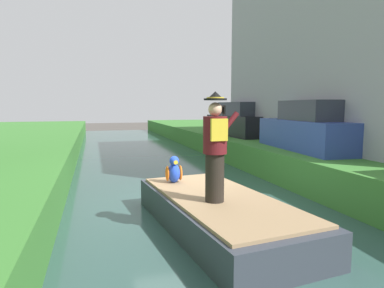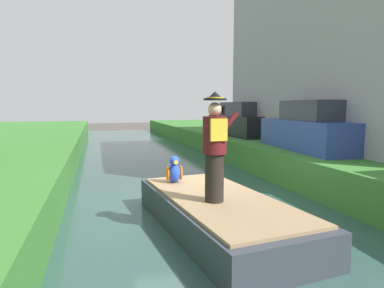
{
  "view_description": "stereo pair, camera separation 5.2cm",
  "coord_description": "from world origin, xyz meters",
  "px_view_note": "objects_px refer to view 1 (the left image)",
  "views": [
    {
      "loc": [
        -2.12,
        -7.3,
        2.32
      ],
      "look_at": [
        -0.35,
        -1.31,
        1.61
      ],
      "focal_mm": 31.29,
      "sensor_mm": 36.0,
      "label": 1
    },
    {
      "loc": [
        -2.07,
        -7.31,
        2.32
      ],
      "look_at": [
        -0.35,
        -1.31,
        1.61
      ],
      "focal_mm": 31.29,
      "sensor_mm": 36.0,
      "label": 2
    }
  ],
  "objects_px": {
    "parked_car_blue": "(313,129)",
    "parrot_plush": "(174,171)",
    "boat": "(219,213)",
    "parked_car_dark": "(241,122)",
    "person_pirate": "(215,147)"
  },
  "relations": [
    {
      "from": "boat",
      "to": "person_pirate",
      "type": "relative_size",
      "value": 2.36
    },
    {
      "from": "boat",
      "to": "person_pirate",
      "type": "height_order",
      "value": "person_pirate"
    },
    {
      "from": "boat",
      "to": "parked_car_blue",
      "type": "xyz_separation_m",
      "value": [
        4.34,
        3.31,
        1.22
      ]
    },
    {
      "from": "boat",
      "to": "person_pirate",
      "type": "xyz_separation_m",
      "value": [
        -0.18,
        -0.26,
        1.23
      ]
    },
    {
      "from": "parrot_plush",
      "to": "boat",
      "type": "bearing_deg",
      "value": -68.36
    },
    {
      "from": "person_pirate",
      "to": "parked_car_dark",
      "type": "relative_size",
      "value": 0.45
    },
    {
      "from": "parked_car_blue",
      "to": "parked_car_dark",
      "type": "distance_m",
      "value": 5.18
    },
    {
      "from": "parked_car_blue",
      "to": "boat",
      "type": "bearing_deg",
      "value": -142.67
    },
    {
      "from": "parked_car_dark",
      "to": "person_pirate",
      "type": "bearing_deg",
      "value": -117.28
    },
    {
      "from": "person_pirate",
      "to": "parrot_plush",
      "type": "height_order",
      "value": "person_pirate"
    },
    {
      "from": "parked_car_dark",
      "to": "parked_car_blue",
      "type": "bearing_deg",
      "value": -90.0
    },
    {
      "from": "boat",
      "to": "person_pirate",
      "type": "bearing_deg",
      "value": -123.87
    },
    {
      "from": "parked_car_blue",
      "to": "parked_car_dark",
      "type": "height_order",
      "value": "same"
    },
    {
      "from": "boat",
      "to": "parked_car_dark",
      "type": "height_order",
      "value": "parked_car_dark"
    },
    {
      "from": "parked_car_blue",
      "to": "parrot_plush",
      "type": "bearing_deg",
      "value": -157.55
    }
  ]
}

